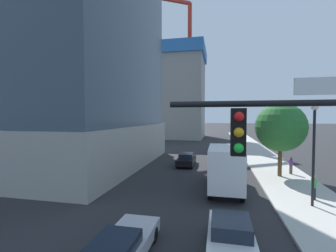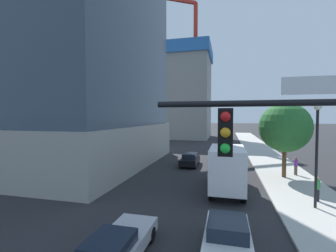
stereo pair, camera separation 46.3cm
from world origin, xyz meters
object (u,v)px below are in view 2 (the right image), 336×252
street_lamp (317,140)px  car_black (190,159)px  car_silver (119,245)px  pedestrian_purple_shirt (296,166)px  car_white (227,239)px  box_truck (227,167)px  traffic_light_pole (323,174)px  pedestrian_green_shirt (317,189)px  street_tree (285,127)px  construction_building (181,88)px

street_lamp → car_black: size_ratio=1.45×
car_silver → pedestrian_purple_shirt: size_ratio=2.59×
car_white → car_silver: car_white is taller
box_truck → car_white: bearing=-90.0°
traffic_light_pole → box_truck: size_ratio=0.99×
traffic_light_pole → car_silver: 7.68m
pedestrian_green_shirt → traffic_light_pole: bearing=-108.6°
box_truck → street_tree: bearing=46.0°
construction_building → car_silver: construction_building is taller
car_white → pedestrian_purple_shirt: pedestrian_purple_shirt is taller
car_silver → pedestrian_green_shirt: (9.91, 8.85, 0.29)m
traffic_light_pole → car_black: (-5.96, 21.31, -3.84)m
traffic_light_pole → street_lamp: 11.00m
car_white → pedestrian_green_shirt: bearing=52.5°
traffic_light_pole → street_tree: size_ratio=0.96×
pedestrian_green_shirt → construction_building: bearing=111.9°
traffic_light_pole → pedestrian_purple_shirt: (4.57, 18.92, -3.56)m
construction_building → car_white: 55.12m
traffic_light_pole → car_black: 22.46m
construction_building → pedestrian_green_shirt: 49.78m
construction_building → street_lamp: size_ratio=5.26×
street_lamp → car_black: (-9.38, 10.85, -3.56)m
street_lamp → box_truck: bearing=158.2°
car_white → car_silver: 4.36m
box_truck → pedestrian_purple_shirt: size_ratio=3.98×
box_truck → pedestrian_green_shirt: (5.76, -0.80, -0.94)m
traffic_light_pole → pedestrian_purple_shirt: bearing=76.4°
car_white → box_truck: 8.38m
street_lamp → car_silver: bearing=-141.2°
street_lamp → car_white: 8.86m
pedestrian_green_shirt → street_lamp: bearing=-112.2°
street_lamp → car_black: street_lamp is taller
pedestrian_purple_shirt → construction_building: bearing=116.3°
car_silver → car_white: bearing=18.0°
construction_building → street_tree: construction_building is taller
pedestrian_purple_shirt → car_black: bearing=167.2°
traffic_light_pole → pedestrian_purple_shirt: size_ratio=3.92×
car_silver → pedestrian_purple_shirt: (10.53, 16.02, 0.32)m
car_silver → pedestrian_purple_shirt: pedestrian_purple_shirt is taller
car_white → pedestrian_purple_shirt: (6.38, 14.67, 0.27)m
construction_building → street_lamp: bearing=-69.3°
box_truck → pedestrian_green_shirt: size_ratio=4.13×
street_tree → car_black: (-9.26, 3.48, -4.00)m
car_white → car_silver: size_ratio=1.03×
construction_building → street_lamp: (17.43, -46.05, -9.05)m
street_tree → car_silver: 18.03m
street_tree → pedestrian_purple_shirt: (1.27, 1.09, -3.72)m
street_lamp → box_truck: 6.12m
construction_building → pedestrian_purple_shirt: construction_building is taller
traffic_light_pole → pedestrian_purple_shirt: 19.79m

